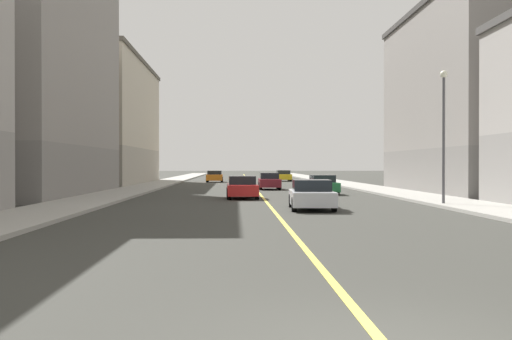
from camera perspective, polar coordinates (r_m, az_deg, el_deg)
name	(u,v)px	position (r m, az deg, el deg)	size (l,w,h in m)	color
sidewalk_left	(360,186)	(57.05, 9.62, -1.50)	(3.47, 168.00, 0.15)	#9E9B93
sidewalk_right	(147,187)	(56.47, -10.04, -1.52)	(3.47, 168.00, 0.15)	#9E9B93
lane_center_stripe	(254,187)	(55.93, -0.16, -1.60)	(0.16, 154.00, 0.01)	#E5D14C
building_left_mid	(482,100)	(47.90, 20.18, 6.13)	(9.88, 20.13, 13.54)	slate
building_right_midblock	(17,67)	(44.48, -21.20, 8.86)	(9.88, 20.86, 17.08)	slate
building_right_distant	(99,122)	(67.66, -14.33, 4.30)	(9.88, 25.76, 13.09)	#9D9688
street_lamp_left_near	(444,122)	(31.77, 16.97, 4.27)	(0.36, 0.36, 6.54)	#4C4C51
car_yellow	(283,176)	(76.50, 2.53, -0.54)	(1.92, 4.08, 1.36)	gold
car_maroon	(269,181)	(51.05, 1.24, -1.07)	(1.78, 4.15, 1.37)	maroon
car_green	(323,185)	(42.88, 6.17, -1.37)	(1.88, 4.15, 1.34)	#1E6B38
car_orange	(215,177)	(72.28, -3.85, -0.61)	(1.92, 4.02, 1.35)	orange
car_silver	(312,195)	(28.30, 5.16, -2.33)	(2.11, 4.68, 1.36)	silver
car_red	(242,187)	(37.36, -1.30, -1.63)	(1.94, 4.38, 1.36)	red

